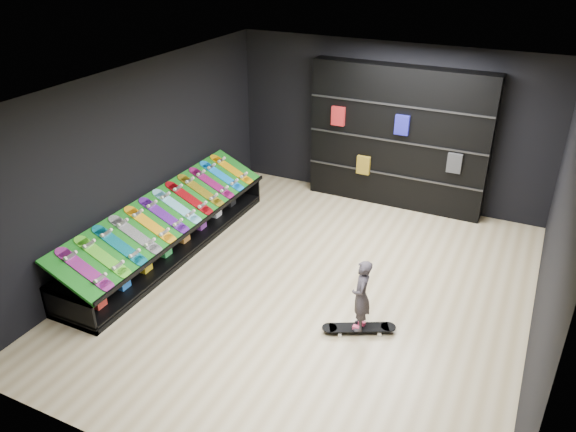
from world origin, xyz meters
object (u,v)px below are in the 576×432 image
at_px(display_rack, 170,237).
at_px(back_shelving, 398,138).
at_px(child, 360,308).
at_px(floor_skateboard, 359,330).

relative_size(display_rack, back_shelving, 1.36).
height_order(back_shelving, child, back_shelving).
height_order(display_rack, child, child).
distance_m(display_rack, child, 3.58).
bearing_deg(display_rack, back_shelving, 50.02).
xyz_separation_m(floor_skateboard, child, (0.00, 0.00, 0.35)).
height_order(display_rack, back_shelving, back_shelving).
distance_m(display_rack, floor_skateboard, 3.58).
bearing_deg(back_shelving, display_rack, -129.98).
distance_m(back_shelving, child, 4.16).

